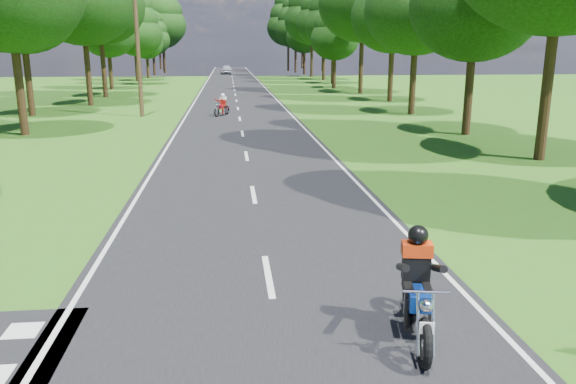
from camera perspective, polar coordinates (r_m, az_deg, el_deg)
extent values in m
plane|color=#316016|center=(8.73, -1.05, -13.71)|extent=(160.00, 160.00, 0.00)
cube|color=black|center=(57.82, -5.46, 10.27)|extent=(7.00, 140.00, 0.02)
cube|color=silver|center=(10.52, -2.02, -8.48)|extent=(0.12, 2.00, 0.01)
cube|color=silver|center=(16.21, -3.53, -0.24)|extent=(0.12, 2.00, 0.01)
cube|color=silver|center=(22.07, -4.24, 3.68)|extent=(0.12, 2.00, 0.01)
cube|color=silver|center=(27.98, -4.66, 5.95)|extent=(0.12, 2.00, 0.01)
cube|color=silver|center=(33.93, -4.93, 7.42)|extent=(0.12, 2.00, 0.01)
cube|color=silver|center=(39.89, -5.12, 8.46)|extent=(0.12, 2.00, 0.01)
cube|color=silver|center=(45.86, -5.26, 9.22)|extent=(0.12, 2.00, 0.01)
cube|color=silver|center=(51.84, -5.37, 9.81)|extent=(0.12, 2.00, 0.01)
cube|color=silver|center=(57.82, -5.46, 10.28)|extent=(0.12, 2.00, 0.01)
cube|color=silver|center=(63.81, -5.53, 10.66)|extent=(0.12, 2.00, 0.01)
cube|color=silver|center=(69.80, -5.59, 10.97)|extent=(0.12, 2.00, 0.01)
cube|color=silver|center=(75.79, -5.64, 11.24)|extent=(0.12, 2.00, 0.01)
cube|color=silver|center=(81.78, -5.68, 11.46)|extent=(0.12, 2.00, 0.01)
cube|color=silver|center=(87.77, -5.72, 11.66)|extent=(0.12, 2.00, 0.01)
cube|color=silver|center=(93.76, -5.75, 11.83)|extent=(0.12, 2.00, 0.01)
cube|color=silver|center=(99.76, -5.78, 11.98)|extent=(0.12, 2.00, 0.01)
cube|color=silver|center=(105.75, -5.81, 12.11)|extent=(0.12, 2.00, 0.01)
cube|color=silver|center=(111.75, -5.83, 12.23)|extent=(0.12, 2.00, 0.01)
cube|color=silver|center=(117.75, -5.85, 12.34)|extent=(0.12, 2.00, 0.01)
cube|color=silver|center=(123.74, -5.87, 12.43)|extent=(0.12, 2.00, 0.01)
cube|color=silver|center=(57.88, -8.78, 10.18)|extent=(0.10, 140.00, 0.01)
cube|color=silver|center=(57.95, -2.14, 10.34)|extent=(0.10, 140.00, 0.01)
cube|color=silver|center=(9.50, -25.34, -12.60)|extent=(0.50, 0.50, 0.01)
cylinder|color=black|center=(30.19, -25.53, 8.92)|extent=(0.40, 0.40, 3.91)
cylinder|color=black|center=(38.91, -24.81, 9.83)|extent=(0.40, 0.40, 3.79)
ellipsoid|color=black|center=(38.93, -25.56, 16.67)|extent=(6.64, 6.64, 5.64)
cylinder|color=black|center=(44.49, -19.62, 11.07)|extent=(0.40, 0.40, 4.32)
cylinder|color=black|center=(51.90, -18.20, 11.59)|extent=(0.40, 0.40, 4.40)
ellipsoid|color=black|center=(51.98, -18.69, 17.55)|extent=(7.71, 7.71, 6.55)
cylinder|color=black|center=(61.67, -17.56, 11.41)|extent=(0.40, 0.40, 3.20)
ellipsoid|color=black|center=(61.64, -17.85, 15.06)|extent=(5.60, 5.60, 4.76)
ellipsoid|color=black|center=(61.69, -17.96, 16.51)|extent=(4.80, 4.80, 4.08)
ellipsoid|color=black|center=(61.79, -18.08, 17.95)|extent=(3.60, 3.60, 3.06)
cylinder|color=black|center=(68.62, -14.81, 11.84)|extent=(0.40, 0.40, 3.22)
ellipsoid|color=black|center=(68.59, -15.03, 15.15)|extent=(5.64, 5.64, 4.79)
ellipsoid|color=black|center=(68.64, -15.12, 16.46)|extent=(4.83, 4.83, 4.11)
ellipsoid|color=black|center=(68.73, -15.21, 17.76)|extent=(3.62, 3.62, 3.08)
cylinder|color=black|center=(76.51, -15.13, 12.19)|extent=(0.40, 0.40, 3.61)
ellipsoid|color=black|center=(76.51, -15.35, 15.51)|extent=(6.31, 6.31, 5.37)
ellipsoid|color=black|center=(76.58, -15.44, 16.82)|extent=(5.41, 5.41, 4.60)
ellipsoid|color=black|center=(76.69, -15.54, 18.13)|extent=(4.06, 4.06, 3.45)
cylinder|color=black|center=(84.22, -14.05, 12.09)|extent=(0.40, 0.40, 2.67)
ellipsoid|color=black|center=(84.17, -14.19, 14.32)|extent=(4.67, 4.67, 3.97)
ellipsoid|color=black|center=(84.19, -14.24, 15.20)|extent=(4.00, 4.00, 3.40)
ellipsoid|color=black|center=(84.23, -14.30, 16.09)|extent=(3.00, 3.00, 2.55)
cylinder|color=black|center=(93.32, -13.45, 12.44)|extent=(0.40, 0.40, 3.09)
ellipsoid|color=black|center=(93.30, -13.59, 14.77)|extent=(5.40, 5.40, 4.59)
ellipsoid|color=black|center=(93.33, -13.64, 15.69)|extent=(4.63, 4.63, 3.93)
ellipsoid|color=black|center=(93.38, -13.70, 16.61)|extent=(3.47, 3.47, 2.95)
cylinder|color=black|center=(99.67, -12.45, 13.00)|extent=(0.40, 0.40, 4.48)
ellipsoid|color=black|center=(99.72, -12.63, 16.16)|extent=(7.84, 7.84, 6.66)
ellipsoid|color=black|center=(99.82, -12.70, 17.41)|extent=(6.72, 6.72, 5.71)
cylinder|color=black|center=(108.71, -12.50, 12.98)|extent=(0.40, 0.40, 4.09)
ellipsoid|color=black|center=(108.73, -12.64, 15.63)|extent=(7.16, 7.16, 6.09)
ellipsoid|color=black|center=(108.80, -12.70, 16.68)|extent=(6.14, 6.14, 5.22)
ellipsoid|color=black|center=(108.91, -12.76, 17.73)|extent=(4.61, 4.61, 3.92)
cylinder|color=black|center=(23.14, 24.71, 8.56)|extent=(0.40, 0.40, 4.56)
cylinder|color=black|center=(28.89, 17.84, 9.02)|extent=(0.40, 0.40, 3.49)
ellipsoid|color=black|center=(28.86, 18.52, 17.54)|extent=(6.12, 6.12, 5.20)
cylinder|color=black|center=(37.22, 12.55, 10.57)|extent=(0.40, 0.40, 3.69)
ellipsoid|color=black|center=(37.22, 12.94, 17.56)|extent=(6.46, 6.46, 5.49)
cylinder|color=black|center=(45.97, 10.38, 11.38)|extent=(0.40, 0.40, 3.74)
ellipsoid|color=black|center=(45.98, 10.65, 17.12)|extent=(6.55, 6.55, 5.57)
cylinder|color=black|center=(53.86, 7.42, 12.38)|extent=(0.40, 0.40, 4.64)
ellipsoid|color=black|center=(53.98, 7.62, 18.45)|extent=(8.12, 8.12, 6.91)
cylinder|color=black|center=(60.69, 4.71, 11.84)|extent=(0.40, 0.40, 2.91)
ellipsoid|color=black|center=(60.64, 4.78, 15.22)|extent=(5.09, 5.09, 4.33)
ellipsoid|color=black|center=(60.68, 4.81, 16.56)|extent=(4.36, 4.36, 3.71)
ellipsoid|color=black|center=(60.75, 4.84, 17.90)|extent=(3.27, 3.27, 2.78)
cylinder|color=black|center=(68.24, 4.56, 12.53)|extent=(0.40, 0.40, 3.88)
ellipsoid|color=black|center=(68.26, 4.65, 16.54)|extent=(6.78, 6.78, 5.77)
ellipsoid|color=black|center=(68.36, 4.68, 18.12)|extent=(5.81, 5.81, 4.94)
cylinder|color=black|center=(76.64, 3.64, 12.86)|extent=(0.40, 0.40, 4.18)
ellipsoid|color=black|center=(76.67, 3.70, 16.70)|extent=(7.31, 7.31, 6.21)
ellipsoid|color=black|center=(76.78, 3.73, 18.22)|extent=(6.27, 6.27, 5.33)
cylinder|color=black|center=(85.43, 2.41, 13.18)|extent=(0.40, 0.40, 4.63)
ellipsoid|color=black|center=(85.51, 2.46, 17.01)|extent=(8.11, 8.11, 6.89)
ellipsoid|color=black|center=(85.64, 2.47, 18.51)|extent=(6.95, 6.95, 5.91)
cylinder|color=black|center=(92.65, 1.67, 12.89)|extent=(0.40, 0.40, 3.36)
ellipsoid|color=black|center=(92.63, 1.68, 15.45)|extent=(5.88, 5.88, 5.00)
ellipsoid|color=black|center=(92.67, 1.69, 16.46)|extent=(5.04, 5.04, 4.29)
ellipsoid|color=black|center=(92.75, 1.70, 17.47)|extent=(3.78, 3.78, 3.21)
cylinder|color=black|center=(99.74, 0.78, 13.21)|extent=(0.40, 0.40, 4.09)
ellipsoid|color=black|center=(99.76, 0.79, 16.10)|extent=(7.15, 7.15, 6.08)
ellipsoid|color=black|center=(99.84, 0.79, 17.24)|extent=(6.13, 6.13, 5.21)
ellipsoid|color=black|center=(99.96, 0.80, 18.38)|extent=(4.60, 4.60, 3.91)
cylinder|color=black|center=(107.39, 0.03, 13.40)|extent=(0.40, 0.40, 4.48)
ellipsoid|color=black|center=(107.44, 0.03, 16.34)|extent=(7.84, 7.84, 6.66)
ellipsoid|color=black|center=(107.53, 0.03, 17.51)|extent=(6.72, 6.72, 5.71)
ellipsoid|color=black|center=(107.67, 0.03, 18.67)|extent=(5.04, 5.04, 4.28)
cylinder|color=black|center=(118.45, -12.84, 12.99)|extent=(0.40, 0.40, 3.84)
ellipsoid|color=black|center=(118.45, -12.97, 15.27)|extent=(6.72, 6.72, 5.71)
ellipsoid|color=black|center=(118.51, -13.02, 16.18)|extent=(5.76, 5.76, 4.90)
ellipsoid|color=black|center=(118.59, -13.07, 17.08)|extent=(4.32, 4.32, 3.67)
cylinder|color=black|center=(120.71, 1.46, 13.43)|extent=(0.40, 0.40, 4.16)
ellipsoid|color=black|center=(120.73, 1.47, 15.86)|extent=(7.28, 7.28, 6.19)
ellipsoid|color=black|center=(120.80, 1.48, 16.82)|extent=(6.24, 6.24, 5.30)
ellipsoid|color=black|center=(120.90, 1.49, 17.78)|extent=(4.68, 4.68, 3.98)
cylinder|color=black|center=(103.84, -14.90, 12.63)|extent=(0.40, 0.40, 3.52)
ellipsoid|color=black|center=(103.83, -15.06, 15.02)|extent=(6.16, 6.16, 5.24)
ellipsoid|color=black|center=(103.88, -15.12, 15.96)|extent=(5.28, 5.28, 4.49)
ellipsoid|color=black|center=(103.95, -15.19, 16.91)|extent=(3.96, 3.96, 3.37)
cylinder|color=black|center=(107.15, 3.55, 13.37)|extent=(0.40, 0.40, 4.48)
ellipsoid|color=black|center=(107.20, 3.59, 16.32)|extent=(7.84, 7.84, 6.66)
ellipsoid|color=black|center=(107.30, 3.61, 17.49)|extent=(6.72, 6.72, 5.71)
ellipsoid|color=black|center=(107.44, 3.63, 18.65)|extent=(5.04, 5.04, 4.28)
cylinder|color=#382616|center=(36.07, -15.00, 13.75)|extent=(0.26, 0.26, 8.00)
imported|color=#B8BBC0|center=(94.09, -6.27, 12.27)|extent=(1.93, 4.39, 1.47)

